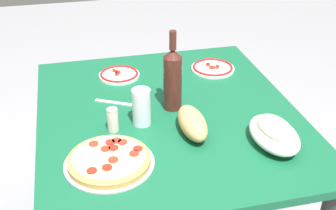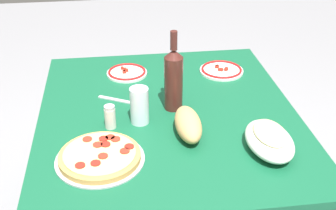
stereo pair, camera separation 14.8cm
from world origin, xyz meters
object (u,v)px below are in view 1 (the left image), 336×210
pepperoni_pizza (109,160)px  baked_pasta_dish (274,133)px  dining_table (168,140)px  spice_shaker (113,120)px  water_glass (141,107)px  side_plate_far (213,68)px  bread_loaf (192,123)px  side_plate_near (119,75)px  wine_bottle (173,78)px

pepperoni_pizza → baked_pasta_dish: bearing=88.6°
dining_table → spice_shaker: size_ratio=12.67×
dining_table → spice_shaker: (0.08, -0.22, 0.17)m
water_glass → spice_shaker: (0.02, -0.11, -0.03)m
pepperoni_pizza → side_plate_far: (-0.58, 0.54, -0.01)m
bread_loaf → spice_shaker: 0.28m
side_plate_far → pepperoni_pizza: bearing=-42.7°
dining_table → spice_shaker: bearing=-70.3°
water_glass → side_plate_near: size_ratio=0.77×
side_plate_near → spice_shaker: (0.42, -0.08, 0.03)m
wine_bottle → bread_loaf: size_ratio=1.46×
baked_pasta_dish → spice_shaker: spice_shaker is taller
pepperoni_pizza → dining_table: bearing=136.6°
baked_pasta_dish → side_plate_far: bearing=-178.5°
pepperoni_pizza → bread_loaf: bearing=110.1°
spice_shaker → side_plate_far: bearing=128.0°
wine_bottle → side_plate_near: 0.37m
dining_table → pepperoni_pizza: 0.40m
wine_bottle → spice_shaker: bearing=-66.4°
pepperoni_pizza → wine_bottle: wine_bottle is taller
pepperoni_pizza → side_plate_near: 0.62m
baked_pasta_dish → water_glass: water_glass is taller
wine_bottle → bread_loaf: 0.21m
side_plate_far → baked_pasta_dish: bearing=1.5°
water_glass → bread_loaf: bearing=57.6°
baked_pasta_dish → spice_shaker: bearing=-111.7°
spice_shaker → baked_pasta_dish: bearing=68.3°
pepperoni_pizza → side_plate_near: (-0.61, 0.12, -0.01)m
spice_shaker → water_glass: bearing=101.3°
dining_table → water_glass: size_ratio=8.04×
pepperoni_pizza → baked_pasta_dish: 0.55m
wine_bottle → spice_shaker: wine_bottle is taller
side_plate_far → spice_shaker: (0.39, -0.50, 0.03)m
baked_pasta_dish → water_glass: (-0.23, -0.41, 0.03)m
pepperoni_pizza → baked_pasta_dish: size_ratio=1.19×
side_plate_far → spice_shaker: spice_shaker is taller
water_glass → wine_bottle: bearing=122.0°
bread_loaf → side_plate_near: bearing=-159.6°
spice_shaker → bread_loaf: bearing=73.3°
side_plate_near → spice_shaker: size_ratio=2.03×
baked_pasta_dish → side_plate_far: (-0.59, -0.02, -0.03)m
baked_pasta_dish → water_glass: 0.47m
bread_loaf → spice_shaker: (-0.08, -0.27, 0.00)m
dining_table → side_plate_near: (-0.34, -0.14, 0.14)m
baked_pasta_dish → side_plate_near: bearing=-145.2°
water_glass → spice_shaker: water_glass is taller
dining_table → pepperoni_pizza: size_ratio=3.85×
baked_pasta_dish → bread_loaf: 0.28m
pepperoni_pizza → spice_shaker: size_ratio=3.29×
baked_pasta_dish → water_glass: bearing=-119.0°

